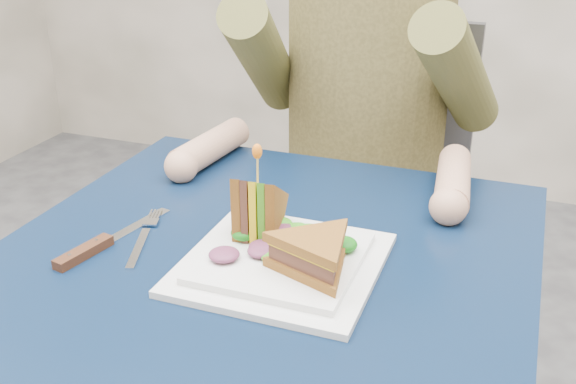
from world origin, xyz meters
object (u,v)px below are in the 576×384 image
at_px(plate, 282,261).
at_px(sandwich_upright, 258,212).
at_px(diner, 367,43).
at_px(knife, 94,247).
at_px(chair, 371,190).
at_px(sandwich_flat, 315,254).
at_px(table, 264,298).
at_px(fork, 143,238).

xyz_separation_m(plate, sandwich_upright, (-0.05, 0.05, 0.05)).
bearing_deg(plate, diner, 93.97).
relative_size(sandwich_upright, knife, 0.65).
distance_m(chair, sandwich_upright, 0.70).
xyz_separation_m(plate, sandwich_flat, (0.06, -0.03, 0.04)).
relative_size(plate, sandwich_flat, 1.46).
bearing_deg(sandwich_upright, plate, -40.39).
xyz_separation_m(chair, plate, (0.04, -0.70, 0.20)).
distance_m(table, diner, 0.62).
height_order(chair, diner, diner).
bearing_deg(sandwich_upright, fork, -165.00).
bearing_deg(fork, diner, 73.26).
height_order(diner, sandwich_upright, diner).
relative_size(diner, fork, 4.27).
relative_size(chair, diner, 1.25).
bearing_deg(plate, fork, 179.88).
distance_m(diner, plate, 0.62).
distance_m(table, sandwich_flat, 0.17).
bearing_deg(chair, knife, -106.66).
relative_size(sandwich_flat, sandwich_upright, 1.23).
distance_m(sandwich_flat, knife, 0.33).
xyz_separation_m(chair, diner, (-0.00, -0.11, 0.37)).
bearing_deg(diner, table, -90.00).
xyz_separation_m(plate, fork, (-0.22, 0.00, -0.01)).
bearing_deg(chair, plate, -86.66).
distance_m(table, plate, 0.10).
xyz_separation_m(sandwich_flat, knife, (-0.32, -0.03, -0.04)).
bearing_deg(chair, diner, -90.00).
bearing_deg(sandwich_upright, knife, -155.93).
distance_m(fork, knife, 0.07).
xyz_separation_m(chair, sandwich_upright, (-0.01, -0.66, 0.24)).
bearing_deg(chair, table, -90.00).
height_order(plate, knife, plate).
bearing_deg(plate, knife, -169.26).
xyz_separation_m(table, fork, (-0.18, -0.03, 0.08)).
height_order(table, plate, plate).
relative_size(table, sandwich_flat, 4.22).
bearing_deg(table, sandwich_flat, -31.03).
distance_m(chair, fork, 0.75).
bearing_deg(knife, chair, 73.34).
bearing_deg(sandwich_flat, chair, 97.50).
relative_size(table, fork, 4.30).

